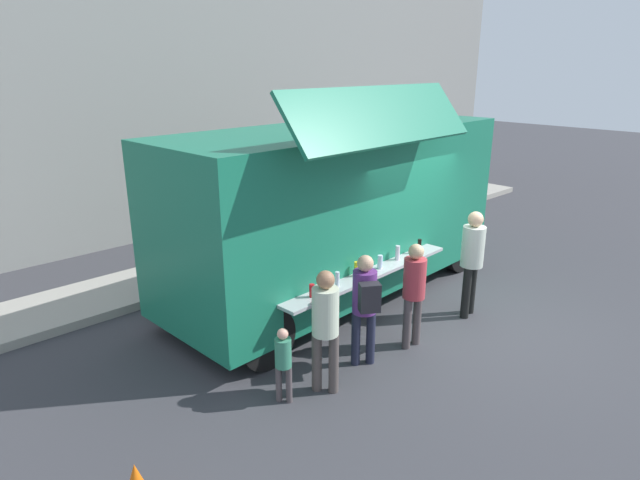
{
  "coord_description": "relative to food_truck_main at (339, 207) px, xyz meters",
  "views": [
    {
      "loc": [
        -7.12,
        -4.04,
        4.01
      ],
      "look_at": [
        -1.48,
        1.94,
        1.3
      ],
      "focal_mm": 30.05,
      "sensor_mm": 36.0,
      "label": 1
    }
  ],
  "objects": [
    {
      "name": "customer_extra_browsing",
      "position": [
        0.94,
        -2.12,
        -0.57
      ],
      "size": [
        0.37,
        0.37,
        1.79
      ],
      "rotation": [
        0.0,
        0.0,
        1.75
      ],
      "color": "black",
      "rests_on": "ground"
    },
    {
      "name": "building_behind",
      "position": [
        -3.0,
        6.52,
        1.87
      ],
      "size": [
        32.0,
        2.4,
        7.02
      ],
      "primitive_type": "cube",
      "color": "gray",
      "rests_on": "ground"
    },
    {
      "name": "food_truck_main",
      "position": [
        0.0,
        0.0,
        0.0
      ],
      "size": [
        6.6,
        3.14,
        3.72
      ],
      "rotation": [
        0.0,
        0.0,
        0.04
      ],
      "color": "#197555",
      "rests_on": "ground"
    },
    {
      "name": "ground_plane",
      "position": [
        0.68,
        -2.32,
        -1.64
      ],
      "size": [
        60.0,
        60.0,
        0.0
      ],
      "primitive_type": "plane",
      "color": "#38383D"
    },
    {
      "name": "customer_front_ordering",
      "position": [
        -0.57,
        -2.11,
        -0.68
      ],
      "size": [
        0.33,
        0.33,
        1.6
      ],
      "rotation": [
        0.0,
        0.0,
        1.48
      ],
      "color": "#4D4344",
      "rests_on": "ground"
    },
    {
      "name": "curb_strip",
      "position": [
        -4.0,
        2.62,
        -1.57
      ],
      "size": [
        28.0,
        1.6,
        0.15
      ],
      "primitive_type": "cube",
      "color": "#9E998E",
      "rests_on": "ground"
    },
    {
      "name": "child_near_queue",
      "position": [
        -2.84,
        -1.89,
        -1.04
      ],
      "size": [
        0.21,
        0.21,
        1.01
      ],
      "rotation": [
        0.0,
        0.0,
        0.59
      ],
      "color": "#4D4446",
      "rests_on": "ground"
    },
    {
      "name": "trash_bin",
      "position": [
        4.13,
        2.32,
        -1.14
      ],
      "size": [
        0.6,
        0.6,
        1.0
      ],
      "primitive_type": "cylinder",
      "color": "#2E6439",
      "rests_on": "ground"
    },
    {
      "name": "customer_mid_with_backpack",
      "position": [
        -1.49,
        -1.99,
        -0.65
      ],
      "size": [
        0.46,
        0.52,
        1.61
      ],
      "rotation": [
        0.0,
        0.0,
        1.0
      ],
      "color": "#202337",
      "rests_on": "ground"
    },
    {
      "name": "customer_rear_waiting",
      "position": [
        -2.31,
        -2.07,
        -0.65
      ],
      "size": [
        0.34,
        0.34,
        1.65
      ],
      "rotation": [
        0.0,
        0.0,
        0.62
      ],
      "color": "#4F4642",
      "rests_on": "ground"
    }
  ]
}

